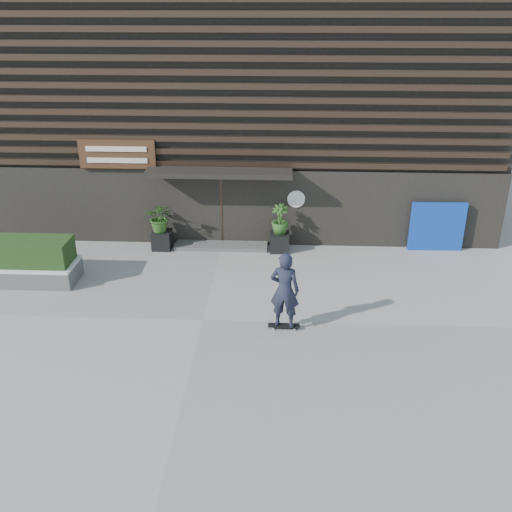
# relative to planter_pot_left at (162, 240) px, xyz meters

# --- Properties ---
(ground) EXTENTS (80.00, 80.00, 0.00)m
(ground) POSITION_rel_planter_pot_left_xyz_m (1.90, -4.40, -0.30)
(ground) COLOR #9B9893
(ground) RESTS_ON ground
(entrance_step) EXTENTS (3.00, 0.80, 0.12)m
(entrance_step) POSITION_rel_planter_pot_left_xyz_m (1.90, 0.20, -0.24)
(entrance_step) COLOR #4E4E4B
(entrance_step) RESTS_ON ground
(planter_pot_left) EXTENTS (0.60, 0.60, 0.60)m
(planter_pot_left) POSITION_rel_planter_pot_left_xyz_m (0.00, 0.00, 0.00)
(planter_pot_left) COLOR black
(planter_pot_left) RESTS_ON ground
(bamboo_left) EXTENTS (0.86, 0.75, 0.96)m
(bamboo_left) POSITION_rel_planter_pot_left_xyz_m (0.00, 0.00, 0.78)
(bamboo_left) COLOR #2D591E
(bamboo_left) RESTS_ON planter_pot_left
(planter_pot_right) EXTENTS (0.60, 0.60, 0.60)m
(planter_pot_right) POSITION_rel_planter_pot_left_xyz_m (3.80, 0.00, 0.00)
(planter_pot_right) COLOR black
(planter_pot_right) RESTS_ON ground
(bamboo_right) EXTENTS (0.54, 0.54, 0.96)m
(bamboo_right) POSITION_rel_planter_pot_left_xyz_m (3.80, 0.00, 0.78)
(bamboo_right) COLOR #2D591E
(bamboo_right) RESTS_ON planter_pot_right
(raised_bed) EXTENTS (3.50, 1.20, 0.50)m
(raised_bed) POSITION_rel_planter_pot_left_xyz_m (-3.74, -2.45, -0.05)
(raised_bed) COLOR #51504E
(raised_bed) RESTS_ON ground
(snow_layer) EXTENTS (3.50, 1.20, 0.08)m
(snow_layer) POSITION_rel_planter_pot_left_xyz_m (-3.74, -2.45, 0.24)
(snow_layer) COLOR white
(snow_layer) RESTS_ON raised_bed
(hedge) EXTENTS (3.30, 1.00, 0.70)m
(hedge) POSITION_rel_planter_pot_left_xyz_m (-3.74, -2.45, 0.63)
(hedge) COLOR #1D3914
(hedge) RESTS_ON snow_layer
(blue_tarp) EXTENTS (1.72, 0.16, 1.61)m
(blue_tarp) POSITION_rel_planter_pot_left_xyz_m (8.79, 0.30, 0.50)
(blue_tarp) COLOR #0D35AB
(blue_tarp) RESTS_ON ground
(building) EXTENTS (18.00, 11.00, 8.00)m
(building) POSITION_rel_planter_pot_left_xyz_m (1.90, 5.56, 3.69)
(building) COLOR black
(building) RESTS_ON ground
(skateboarder) EXTENTS (0.79, 0.60, 2.05)m
(skateboarder) POSITION_rel_planter_pot_left_xyz_m (3.95, -4.70, 0.77)
(skateboarder) COLOR black
(skateboarder) RESTS_ON ground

